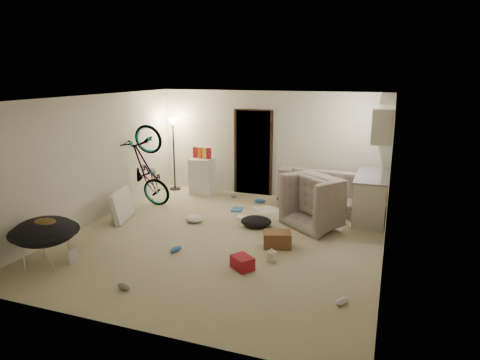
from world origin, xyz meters
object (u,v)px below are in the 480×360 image
(sofa, at_px, (333,194))
(juicer, at_px, (272,256))
(mini_fridge, at_px, (202,176))
(tv_box, at_px, (122,205))
(kitchen_counter, at_px, (371,198))
(saucer_chair, at_px, (45,237))
(drink_case_a, at_px, (277,239))
(drink_case_b, at_px, (242,263))
(floor_lamp, at_px, (173,139))
(armchair, at_px, (326,206))
(bicycle, at_px, (147,185))

(sofa, relative_size, juicer, 9.78)
(mini_fridge, bearing_deg, tv_box, -110.31)
(kitchen_counter, bearing_deg, mini_fridge, 172.19)
(saucer_chair, xyz_separation_m, juicer, (3.28, 1.28, -0.35))
(drink_case_a, distance_m, drink_case_b, 1.04)
(kitchen_counter, height_order, sofa, kitchen_counter)
(floor_lamp, xyz_separation_m, drink_case_b, (3.14, -3.72, -1.21))
(tv_box, bearing_deg, mini_fridge, 58.00)
(drink_case_a, relative_size, juicer, 2.04)
(mini_fridge, height_order, saucer_chair, mini_fridge)
(armchair, distance_m, tv_box, 4.09)
(kitchen_counter, bearing_deg, tv_box, -159.52)
(drink_case_a, bearing_deg, saucer_chair, -167.24)
(kitchen_counter, distance_m, mini_fridge, 4.05)
(tv_box, bearing_deg, drink_case_b, -37.93)
(kitchen_counter, relative_size, sofa, 0.67)
(sofa, bearing_deg, mini_fridge, 1.88)
(armchair, height_order, bicycle, bicycle)
(mini_fridge, xyz_separation_m, saucer_chair, (-0.61, -4.49, -0.00))
(armchair, height_order, juicer, armchair)
(armchair, height_order, mini_fridge, mini_fridge)
(saucer_chair, bearing_deg, sofa, 49.15)
(tv_box, bearing_deg, armchair, 1.19)
(mini_fridge, xyz_separation_m, juicer, (2.67, -3.21, -0.35))
(floor_lamp, bearing_deg, drink_case_b, -49.78)
(armchair, bearing_deg, juicer, 113.42)
(sofa, height_order, tv_box, sofa)
(floor_lamp, relative_size, tv_box, 1.99)
(saucer_chair, xyz_separation_m, drink_case_a, (3.21, 1.87, -0.31))
(juicer, bearing_deg, mini_fridge, 129.80)
(floor_lamp, distance_m, saucer_chair, 4.67)
(kitchen_counter, height_order, drink_case_a, kitchen_counter)
(sofa, distance_m, saucer_chair, 5.80)
(floor_lamp, relative_size, kitchen_counter, 1.21)
(mini_fridge, relative_size, tv_box, 0.97)
(kitchen_counter, bearing_deg, juicer, -116.77)
(floor_lamp, relative_size, juicer, 7.92)
(bicycle, xyz_separation_m, drink_case_b, (3.04, -2.25, -0.40))
(floor_lamp, distance_m, mini_fridge, 1.19)
(saucer_chair, height_order, drink_case_b, saucer_chair)
(sofa, distance_m, drink_case_b, 3.63)
(mini_fridge, bearing_deg, drink_case_b, -60.36)
(drink_case_b, distance_m, juicer, 0.54)
(kitchen_counter, distance_m, juicer, 3.00)
(drink_case_a, relative_size, drink_case_b, 1.37)
(tv_box, relative_size, drink_case_a, 1.95)
(tv_box, bearing_deg, juicer, -29.50)
(sofa, bearing_deg, drink_case_b, 79.87)
(mini_fridge, bearing_deg, kitchen_counter, -10.89)
(juicer, bearing_deg, bicycle, 151.48)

